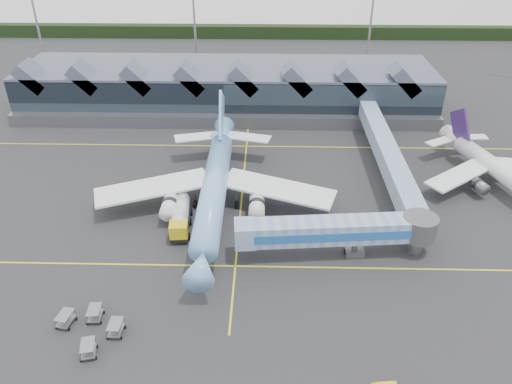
{
  "coord_description": "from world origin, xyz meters",
  "views": [
    {
      "loc": [
        3.98,
        -59.24,
        42.91
      ],
      "look_at": [
        2.47,
        2.78,
        5.0
      ],
      "focal_mm": 35.0,
      "sensor_mm": 36.0,
      "label": 1
    }
  ],
  "objects_px": {
    "main_airliner": "(215,184)",
    "jet_bridge": "(348,231)",
    "fuel_truck": "(181,215)",
    "regional_jet": "(495,167)"
  },
  "relations": [
    {
      "from": "jet_bridge",
      "to": "fuel_truck",
      "type": "height_order",
      "value": "jet_bridge"
    },
    {
      "from": "regional_jet",
      "to": "fuel_truck",
      "type": "xyz_separation_m",
      "value": [
        -50.5,
        -13.49,
        -1.27
      ]
    },
    {
      "from": "main_airliner",
      "to": "regional_jet",
      "type": "xyz_separation_m",
      "value": [
        45.87,
        8.13,
        -0.92
      ]
    },
    {
      "from": "main_airliner",
      "to": "fuel_truck",
      "type": "relative_size",
      "value": 4.25
    },
    {
      "from": "main_airliner",
      "to": "jet_bridge",
      "type": "height_order",
      "value": "main_airliner"
    },
    {
      "from": "jet_bridge",
      "to": "main_airliner",
      "type": "bearing_deg",
      "value": 143.23
    },
    {
      "from": "jet_bridge",
      "to": "fuel_truck",
      "type": "xyz_separation_m",
      "value": [
        -23.43,
        6.24,
        -2.06
      ]
    },
    {
      "from": "fuel_truck",
      "to": "regional_jet",
      "type": "bearing_deg",
      "value": 10.15
    },
    {
      "from": "main_airliner",
      "to": "jet_bridge",
      "type": "bearing_deg",
      "value": -32.15
    },
    {
      "from": "regional_jet",
      "to": "jet_bridge",
      "type": "xyz_separation_m",
      "value": [
        -27.07,
        -19.73,
        0.79
      ]
    }
  ]
}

